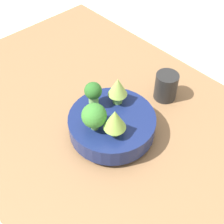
% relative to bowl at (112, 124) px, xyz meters
% --- Properties ---
extents(ground_plane, '(6.00, 6.00, 0.00)m').
position_rel_bowl_xyz_m(ground_plane, '(0.04, -0.02, -0.08)').
color(ground_plane, beige).
extents(table, '(1.11, 0.72, 0.04)m').
position_rel_bowl_xyz_m(table, '(0.04, -0.02, -0.06)').
color(table, olive).
rests_on(table, ground_plane).
extents(bowl, '(0.22, 0.22, 0.06)m').
position_rel_bowl_xyz_m(bowl, '(0.00, 0.00, 0.00)').
color(bowl, navy).
rests_on(bowl, table).
extents(broccoli_floret_right, '(0.04, 0.04, 0.07)m').
position_rel_bowl_xyz_m(broccoli_floret_right, '(0.06, 0.00, 0.07)').
color(broccoli_floret_right, '#7AB256').
rests_on(broccoli_floret_right, bowl).
extents(broccoli_floret_back, '(0.06, 0.06, 0.07)m').
position_rel_bowl_xyz_m(broccoli_floret_back, '(0.00, 0.05, 0.07)').
color(broccoli_floret_back, '#6BA34C').
rests_on(broccoli_floret_back, bowl).
extents(romanesco_piece_near, '(0.05, 0.05, 0.08)m').
position_rel_bowl_xyz_m(romanesco_piece_near, '(0.03, -0.05, 0.07)').
color(romanesco_piece_near, '#6BA34C').
rests_on(romanesco_piece_near, bowl).
extents(romanesco_piece_far, '(0.05, 0.05, 0.08)m').
position_rel_bowl_xyz_m(romanesco_piece_far, '(-0.04, 0.03, 0.07)').
color(romanesco_piece_far, '#609347').
rests_on(romanesco_piece_far, bowl).
extents(cup, '(0.06, 0.06, 0.08)m').
position_rel_bowl_xyz_m(cup, '(-0.00, -0.21, 0.00)').
color(cup, black).
rests_on(cup, table).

